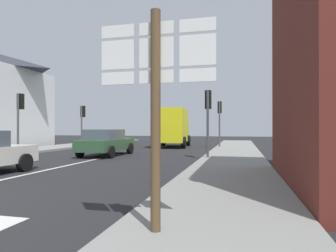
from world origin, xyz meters
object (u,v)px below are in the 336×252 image
(sedan_far, at_px, (106,142))
(traffic_light_far_right, at_px, (220,114))
(route_sign_post, at_px, (156,96))
(delivery_truck, at_px, (172,127))
(traffic_light_near_right, at_px, (208,108))
(traffic_light_near_left, at_px, (20,109))
(traffic_light_far_left, at_px, (83,117))

(sedan_far, height_order, traffic_light_far_right, traffic_light_far_right)
(sedan_far, bearing_deg, route_sign_post, -61.56)
(sedan_far, xyz_separation_m, delivery_truck, (1.98, 7.99, 0.89))
(traffic_light_near_right, bearing_deg, route_sign_post, -87.90)
(traffic_light_far_right, xyz_separation_m, traffic_light_near_left, (-10.83, -8.20, -0.02))
(traffic_light_near_right, bearing_deg, sedan_far, 171.65)
(traffic_light_near_left, distance_m, traffic_light_near_right, 10.83)
(traffic_light_far_left, bearing_deg, traffic_light_near_left, -90.00)
(traffic_light_near_left, bearing_deg, traffic_light_near_right, -0.54)
(delivery_truck, xyz_separation_m, route_sign_post, (4.19, -19.39, 0.35))
(traffic_light_near_right, bearing_deg, traffic_light_near_left, 179.46)
(traffic_light_near_left, relative_size, traffic_light_far_left, 1.06)
(sedan_far, xyz_separation_m, route_sign_post, (6.17, -11.39, 1.24))
(delivery_truck, height_order, traffic_light_far_left, traffic_light_far_left)
(delivery_truck, distance_m, traffic_light_far_left, 7.28)
(route_sign_post, bearing_deg, sedan_far, 118.44)
(traffic_light_far_right, xyz_separation_m, traffic_light_near_right, (0.00, -8.30, -0.13))
(traffic_light_far_left, bearing_deg, delivery_truck, 13.86)
(traffic_light_near_left, bearing_deg, traffic_light_far_right, 37.15)
(route_sign_post, xyz_separation_m, traffic_light_near_left, (-11.21, 10.65, 0.61))
(traffic_light_far_right, bearing_deg, sedan_far, -127.80)
(sedan_far, xyz_separation_m, traffic_light_far_left, (-5.04, 6.26, 1.70))
(sedan_far, bearing_deg, traffic_light_far_right, 52.20)
(sedan_far, distance_m, route_sign_post, 13.02)
(sedan_far, bearing_deg, traffic_light_far_left, 128.85)
(traffic_light_near_right, distance_m, traffic_light_far_left, 12.95)
(delivery_truck, xyz_separation_m, traffic_light_far_left, (-7.02, -1.73, 0.81))
(traffic_light_near_left, height_order, traffic_light_far_left, traffic_light_near_left)
(sedan_far, xyz_separation_m, traffic_light_far_right, (5.78, 7.45, 1.88))
(sedan_far, relative_size, traffic_light_far_right, 1.18)
(traffic_light_far_right, xyz_separation_m, traffic_light_far_left, (-10.83, -1.19, -0.18))
(traffic_light_far_right, relative_size, traffic_light_far_left, 1.07)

